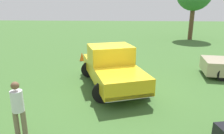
% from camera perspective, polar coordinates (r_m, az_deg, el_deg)
% --- Properties ---
extents(ground_plane, '(80.00, 80.00, 0.00)m').
position_cam_1_polar(ground_plane, '(9.29, 0.70, -5.87)').
color(ground_plane, '#3D662D').
extents(pickup_truck, '(3.31, 5.09, 1.82)m').
position_cam_1_polar(pickup_truck, '(9.38, -0.20, 0.44)').
color(pickup_truck, black).
rests_on(pickup_truck, ground_plane).
extents(person_bystander, '(0.37, 0.37, 1.64)m').
position_cam_1_polar(person_bystander, '(6.26, -24.20, -9.86)').
color(person_bystander, '#7A6B51').
rests_on(person_bystander, ground_plane).
extents(traffic_cone, '(0.32, 0.32, 0.55)m').
position_cam_1_polar(traffic_cone, '(13.94, -8.17, 2.83)').
color(traffic_cone, orange).
rests_on(traffic_cone, ground_plane).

